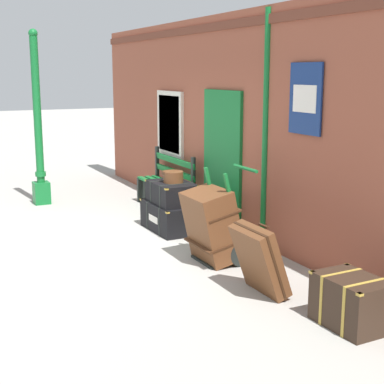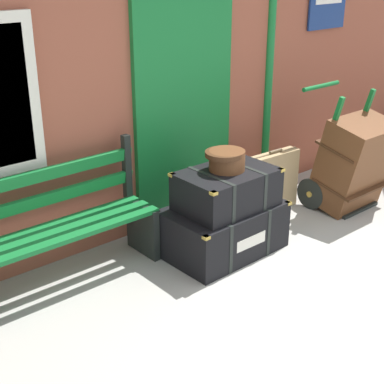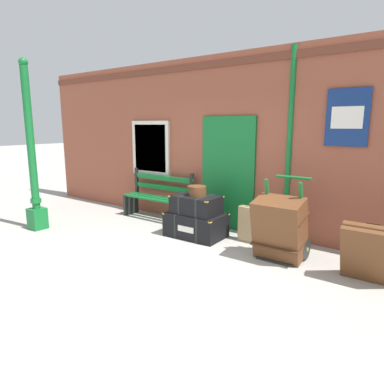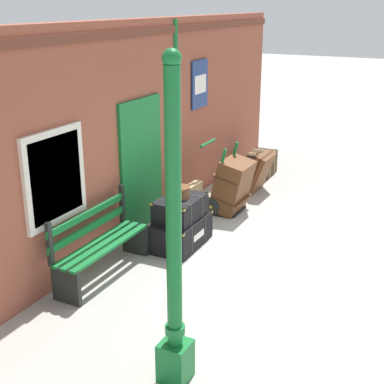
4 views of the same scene
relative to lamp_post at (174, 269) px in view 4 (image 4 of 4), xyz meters
The scene contains 12 objects.
ground_plane 3.16m from the lamp_post, ahead, with size 60.00×60.00×0.00m, color #A3A099.
brick_facade 3.74m from the lamp_post, 38.60° to the left, with size 10.40×0.35×3.20m.
lamp_post is the anchor object (origin of this frame).
platform_bench 2.45m from the lamp_post, 53.65° to the left, with size 1.60×0.43×1.01m.
steamer_trunk_base 3.19m from the lamp_post, 27.57° to the left, with size 1.02×0.67×0.43m.
steamer_trunk_middle 3.10m from the lamp_post, 27.18° to the left, with size 0.81×0.55×0.33m.
round_hatbox 3.08m from the lamp_post, 27.48° to the left, with size 0.34×0.31×0.17m.
porters_trolley 4.61m from the lamp_post, 18.21° to the left, with size 0.71×0.65×1.19m.
large_brown_trunk 4.52m from the lamp_post, 16.04° to the left, with size 0.70×0.62×0.95m.
suitcase_beige 5.66m from the lamp_post, 12.12° to the left, with size 0.66×0.43×0.77m.
suitcase_cream 4.14m from the lamp_post, 24.99° to the left, with size 0.56×0.16×0.64m.
corner_trunk 6.78m from the lamp_post, 13.11° to the left, with size 0.70×0.51×0.49m.
Camera 4 is at (-6.69, -1.83, 3.43)m, focal length 50.58 mm.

